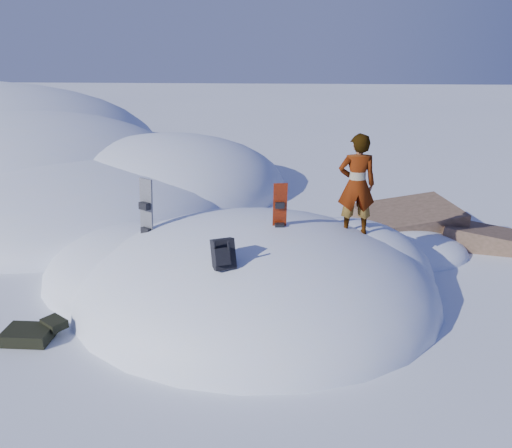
# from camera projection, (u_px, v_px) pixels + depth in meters

# --- Properties ---
(ground) EXTENTS (120.00, 120.00, 0.00)m
(ground) POSITION_uv_depth(u_px,v_px,m) (255.00, 294.00, 9.68)
(ground) COLOR white
(ground) RESTS_ON ground
(snow_mound) EXTENTS (8.00, 6.00, 3.00)m
(snow_mound) POSITION_uv_depth(u_px,v_px,m) (248.00, 289.00, 9.92)
(snow_mound) COLOR silver
(snow_mound) RESTS_ON ground
(snow_ridge) EXTENTS (21.50, 18.50, 6.40)m
(snow_ridge) POSITION_uv_depth(u_px,v_px,m) (8.00, 169.00, 19.61)
(snow_ridge) COLOR silver
(snow_ridge) RESTS_ON ground
(rock_outcrop) EXTENTS (4.68, 4.41, 1.68)m
(rock_outcrop) POSITION_uv_depth(u_px,v_px,m) (414.00, 242.00, 12.27)
(rock_outcrop) COLOR brown
(rock_outcrop) RESTS_ON ground
(snowboard_red) EXTENTS (0.28, 0.22, 1.34)m
(snowboard_red) POSITION_uv_depth(u_px,v_px,m) (280.00, 218.00, 8.97)
(snowboard_red) COLOR red
(snowboard_red) RESTS_ON snow_mound
(snowboard_dark) EXTENTS (0.35, 0.31, 1.69)m
(snowboard_dark) POSITION_uv_depth(u_px,v_px,m) (146.00, 221.00, 9.60)
(snowboard_dark) COLOR black
(snowboard_dark) RESTS_ON snow_mound
(backpack) EXTENTS (0.45, 0.51, 0.57)m
(backpack) POSITION_uv_depth(u_px,v_px,m) (223.00, 254.00, 7.78)
(backpack) COLOR black
(backpack) RESTS_ON snow_mound
(gear_pile) EXTENTS (0.97, 0.72, 0.26)m
(gear_pile) POSITION_uv_depth(u_px,v_px,m) (33.00, 333.00, 8.14)
(gear_pile) COLOR black
(gear_pile) RESTS_ON ground
(person) EXTENTS (0.72, 0.49, 1.91)m
(person) POSITION_uv_depth(u_px,v_px,m) (357.00, 185.00, 9.22)
(person) COLOR slate
(person) RESTS_ON snow_mound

